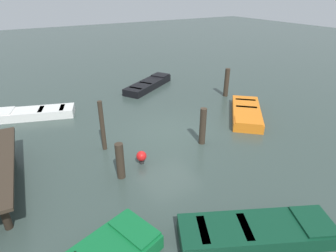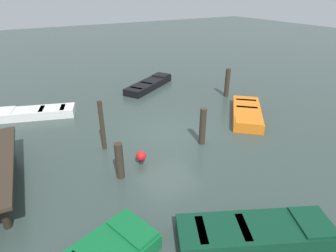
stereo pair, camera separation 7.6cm
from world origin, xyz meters
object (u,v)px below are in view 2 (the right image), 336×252
at_px(rowboat_orange, 247,113).
at_px(mooring_piling_near_right, 102,126).
at_px(rowboat_white, 36,113).
at_px(rowboat_dark_green, 255,231).
at_px(mooring_piling_far_right, 119,161).
at_px(rowboat_black, 149,84).
at_px(mooring_piling_center, 227,83).
at_px(mooring_piling_mid_left, 203,126).
at_px(marker_buoy, 141,156).

relative_size(rowboat_orange, mooring_piling_near_right, 1.78).
relative_size(rowboat_white, mooring_piling_near_right, 1.85).
xyz_separation_m(rowboat_dark_green, rowboat_white, (10.50, 3.78, 0.00)).
relative_size(mooring_piling_far_right, mooring_piling_near_right, 0.64).
distance_m(rowboat_orange, rowboat_black, 6.60).
xyz_separation_m(rowboat_black, mooring_piling_near_right, (-5.70, 4.75, 0.77)).
xyz_separation_m(mooring_piling_center, mooring_piling_mid_left, (-3.68, 4.41, -0.04)).
bearing_deg(mooring_piling_near_right, rowboat_white, 22.99).
relative_size(rowboat_dark_green, mooring_piling_near_right, 1.97).
relative_size(mooring_piling_mid_left, marker_buoy, 3.13).
bearing_deg(marker_buoy, rowboat_orange, -80.22).
xyz_separation_m(rowboat_dark_green, mooring_piling_center, (8.14, -6.04, 0.58)).
bearing_deg(rowboat_orange, marker_buoy, -38.66).
relative_size(rowboat_black, rowboat_white, 1.07).
relative_size(mooring_piling_far_right, marker_buoy, 2.62).
height_order(rowboat_white, mooring_piling_center, mooring_piling_center).
distance_m(rowboat_orange, marker_buoy, 6.14).
bearing_deg(mooring_piling_mid_left, rowboat_dark_green, 159.86).
xyz_separation_m(rowboat_black, marker_buoy, (-7.30, 3.94, 0.07)).
relative_size(rowboat_white, marker_buoy, 7.60).
bearing_deg(rowboat_black, rowboat_white, 158.50).
bearing_deg(mooring_piling_far_right, rowboat_white, 15.49).
bearing_deg(rowboat_orange, rowboat_dark_green, -1.06).
distance_m(mooring_piling_center, marker_buoy, 8.05).
height_order(rowboat_black, marker_buoy, marker_buoy).
relative_size(rowboat_dark_green, mooring_piling_far_right, 3.09).
distance_m(rowboat_orange, mooring_piling_far_right, 7.12).
distance_m(mooring_piling_center, mooring_piling_near_right, 8.20).
relative_size(rowboat_dark_green, rowboat_white, 1.06).
xyz_separation_m(mooring_piling_far_right, marker_buoy, (0.39, -0.92, -0.34)).
relative_size(rowboat_dark_green, rowboat_orange, 1.10).
distance_m(rowboat_black, marker_buoy, 8.30).
xyz_separation_m(rowboat_dark_green, mooring_piling_near_right, (5.99, 1.86, 0.77)).
height_order(rowboat_orange, marker_buoy, marker_buoy).
bearing_deg(mooring_piling_mid_left, mooring_piling_near_right, 66.43).
bearing_deg(marker_buoy, rowboat_dark_green, -166.46).
height_order(rowboat_black, mooring_piling_near_right, mooring_piling_near_right).
bearing_deg(rowboat_dark_green, rowboat_orange, 72.73).
xyz_separation_m(rowboat_white, mooring_piling_near_right, (-4.51, -1.91, 0.77)).
xyz_separation_m(rowboat_orange, mooring_piling_center, (2.72, -1.05, 0.58)).
height_order(rowboat_dark_green, rowboat_white, same).
relative_size(rowboat_dark_green, marker_buoy, 8.08).
xyz_separation_m(rowboat_orange, mooring_piling_mid_left, (-0.96, 3.36, 0.53)).
distance_m(rowboat_dark_green, rowboat_white, 11.15).
height_order(mooring_piling_far_right, mooring_piling_near_right, mooring_piling_near_right).
bearing_deg(rowboat_dark_green, mooring_piling_far_right, 141.65).
relative_size(mooring_piling_near_right, marker_buoy, 4.11).
xyz_separation_m(mooring_piling_center, marker_buoy, (-3.76, 7.10, -0.51)).
relative_size(rowboat_white, mooring_piling_far_right, 2.90).
relative_size(rowboat_orange, mooring_piling_mid_left, 2.34).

